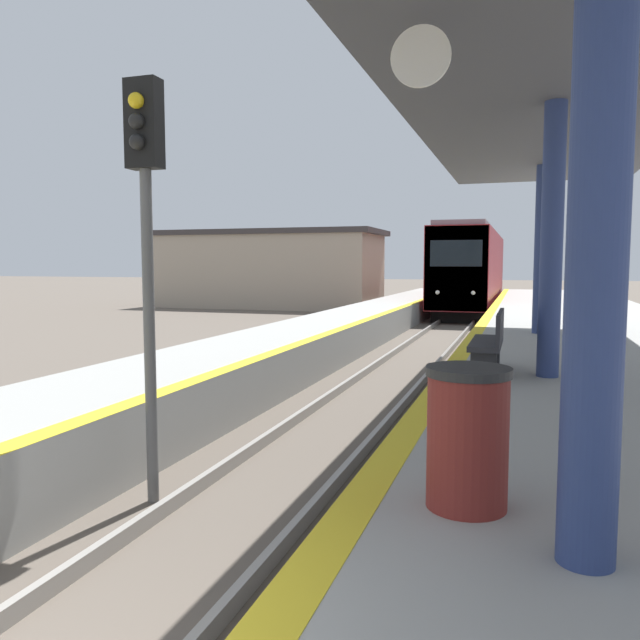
{
  "coord_description": "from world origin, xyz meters",
  "views": [
    {
      "loc": [
        2.69,
        -1.59,
        2.55
      ],
      "look_at": [
        -2.91,
        15.53,
        0.92
      ],
      "focal_mm": 35.0,
      "sensor_mm": 36.0,
      "label": 1
    }
  ],
  "objects": [
    {
      "name": "trash_bin",
      "position": [
        2.36,
        2.57,
        1.4
      ],
      "size": [
        0.56,
        0.56,
        0.95
      ],
      "color": "maroon",
      "rests_on": "platform_right"
    },
    {
      "name": "train",
      "position": [
        0.0,
        33.25,
        2.23
      ],
      "size": [
        2.63,
        17.5,
        4.39
      ],
      "color": "black",
      "rests_on": "ground"
    },
    {
      "name": "station_building",
      "position": [
        -11.64,
        32.57,
        2.25
      ],
      "size": [
        13.31,
        5.72,
        4.48
      ],
      "color": "tan",
      "rests_on": "ground"
    },
    {
      "name": "signal_near",
      "position": [
        -1.04,
        4.03,
        3.1
      ],
      "size": [
        0.36,
        0.31,
        4.42
      ],
      "color": "#595959",
      "rests_on": "ground"
    },
    {
      "name": "bench",
      "position": [
        2.25,
        7.99,
        1.41
      ],
      "size": [
        0.44,
        1.66,
        0.92
      ],
      "color": "#28282D",
      "rests_on": "platform_right"
    },
    {
      "name": "station_canopy",
      "position": [
        3.05,
        7.89,
        4.77
      ],
      "size": [
        4.41,
        17.78,
        4.08
      ],
      "color": "navy",
      "rests_on": "platform_right"
    }
  ]
}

